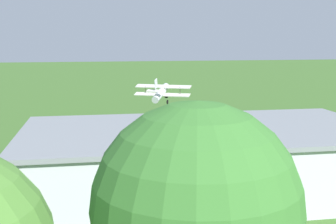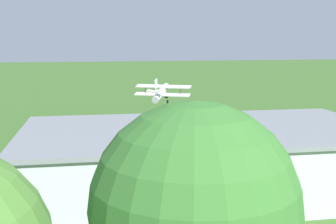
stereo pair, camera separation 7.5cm
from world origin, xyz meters
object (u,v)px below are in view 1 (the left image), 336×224
Objects in this scene: person_beside_truck at (99,143)px; tree_by_windsock at (196,206)px; hangar at (204,159)px; person_at_fence_line at (234,138)px; person_crossing_taxiway at (197,138)px; car_white at (40,155)px; biplane at (161,92)px; person_near_hangar_door at (77,145)px; person_by_parked_cars at (165,137)px.

person_beside_truck is 0.15× the size of tree_by_windsock.
person_at_fence_line is (-8.24, -15.20, -1.98)m from hangar.
person_at_fence_line is at bearing -111.76° from tree_by_windsock.
car_white is at bearing 14.60° from person_crossing_taxiway.
person_at_fence_line is (-22.83, -3.85, -0.11)m from car_white.
biplane reaches higher than hangar.
tree_by_windsock is at bearing 80.92° from biplane.
biplane is at bearing -131.18° from person_near_hangar_door.
car_white is 0.38× the size of tree_by_windsock.
hangar reaches higher than person_at_fence_line.
hangar is 18.58m from car_white.
person_at_fence_line is (-4.42, 0.94, -0.05)m from person_crossing_taxiway.
car_white is 2.63× the size of person_at_fence_line.
person_crossing_taxiway is (-2.15, 13.06, -4.18)m from biplane.
person_beside_truck is at bearing 9.07° from person_by_parked_cars.
person_crossing_taxiway is (-18.41, -4.80, -0.06)m from car_white.
tree_by_windsock is at bearing 73.37° from hangar.
person_near_hangar_door is 0.16× the size of tree_by_windsock.
biplane is 2.07× the size of car_white.
person_at_fence_line is (-8.32, 1.88, -0.04)m from person_by_parked_cars.
hangar is 19.51× the size of person_at_fence_line.
biplane reaches higher than person_crossing_taxiway.
person_near_hangar_door is at bearing 48.82° from biplane.
hangar is 17.40m from person_at_fence_line.
person_crossing_taxiway reaches higher than person_beside_truck.
person_crossing_taxiway is 12.14m from person_beside_truck.
car_white is 34.58m from tree_by_windsock.
person_at_fence_line is 16.56m from person_beside_truck.
hangar is 17.67× the size of person_near_hangar_door.
hangar is 17.93m from person_beside_truck.
hangar is at bearing 61.54° from person_at_fence_line.
hangar is at bearing 86.73° from biplane.
biplane is 12.94m from person_by_parked_cars.
person_beside_truck is at bearing -87.16° from tree_by_windsock.
person_beside_truck is (16.55, -0.57, 0.03)m from person_at_fence_line.
hangar is at bearing 117.79° from person_beside_truck.
person_crossing_taxiway is at bearing -165.40° from car_white.
person_crossing_taxiway is (-3.91, 0.94, 0.01)m from person_by_parked_cars.
car_white is 23.15m from person_at_fence_line.
person_by_parked_cars is 1.05× the size of person_at_fence_line.
person_beside_truck is at bearing 53.39° from biplane.
hangar is 18.75× the size of person_beside_truck.
car_white reaches higher than person_at_fence_line.
hangar reaches higher than person_by_parked_cars.
person_by_parked_cars is (-10.67, -2.09, -0.05)m from person_near_hangar_door.
person_crossing_taxiway is 39.69m from tree_by_windsock.
biplane reaches higher than person_by_parked_cars.
car_white reaches higher than person_beside_truck.
person_by_parked_cars is at bearing -168.95° from person_near_hangar_door.
biplane is 4.94× the size of person_near_hangar_door.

